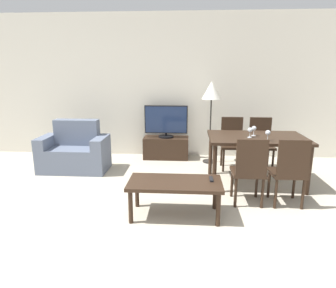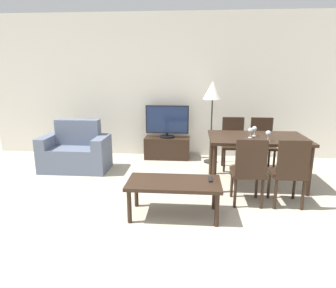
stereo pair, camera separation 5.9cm
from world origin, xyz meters
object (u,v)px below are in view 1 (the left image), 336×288
Objects in this scene: floor_lamp at (211,94)px; wine_glass_right at (250,131)px; dining_table at (257,142)px; dining_chair_far at (261,141)px; tv at (166,121)px; dining_chair_far_left at (232,141)px; tv_stand at (166,148)px; dining_chair_near at (249,169)px; coffee_table at (175,185)px; wine_glass_center at (268,133)px; wine_glass_left at (254,129)px; dining_chair_near_right at (289,169)px; remote_primary at (211,179)px; armchair at (75,152)px.

floor_lamp is 1.30m from wine_glass_right.
dining_chair_far reaches higher than dining_table.
dining_chair_far_left is at bearing -22.59° from tv.
tv_stand is 1.75m from dining_chair_far.
dining_chair_near is 0.76m from wine_glass_right.
tv_stand is 1.35m from floor_lamp.
coffee_table is at bearing -83.29° from tv_stand.
coffee_table is 1.55m from wine_glass_center.
tv reaches higher than wine_glass_left.
dining_table is at bearing 106.14° from wine_glass_center.
tv_stand is 5.84× the size of wine_glass_center.
tv_stand is at bearing 134.12° from wine_glass_right.
wine_glass_center is at bearing -73.86° from dining_table.
wine_glass_left is at bearing -60.90° from floor_lamp.
dining_chair_near_right is (0.48, 0.00, 0.00)m from dining_chair_near.
dining_table is (1.42, -1.24, 0.44)m from tv_stand.
wine_glass_left is (0.68, 1.07, 0.39)m from remote_primary.
floor_lamp is at bearing 115.26° from dining_chair_near_right.
floor_lamp is at bearing 117.48° from wine_glass_center.
armchair is 7.41× the size of remote_primary.
dining_table is at bearing 44.05° from coffee_table.
remote_primary reaches higher than tv_stand.
tv is 1.75m from dining_chair_far.
dining_chair_far is at bearing 72.13° from dining_chair_near.
tv_stand is 1.30m from dining_chair_far_left.
dining_chair_near is at bearing -107.87° from dining_table.
wine_glass_right is at bearing 57.43° from remote_primary.
dining_table is at bearing -39.04° from wine_glass_left.
wine_glass_left is (0.20, 0.79, 0.35)m from dining_chair_near.
tv is at bearing 129.81° from dining_chair_near_right.
dining_chair_near_right reaches higher than remote_primary.
dining_chair_far is 2.03m from remote_primary.
floor_lamp is (-0.36, 0.28, 0.78)m from dining_chair_far_left.
wine_glass_right is at bearing 138.60° from wine_glass_center.
coffee_table is (0.28, -2.35, 0.17)m from tv_stand.
armchair is 1.27× the size of dining_chair_near.
remote_primary is at bearing -150.00° from dining_chair_near.
dining_table is 0.81m from dining_chair_far.
armchair is 2.69m from dining_chair_far_left.
tv is 2.61m from dining_chair_near_right.
dining_chair_near_right is at bearing 16.09° from remote_primary.
dining_chair_near_right reaches higher than coffee_table.
floor_lamp is (-0.60, 1.04, 0.61)m from dining_table.
dining_chair_far is 5.98× the size of wine_glass_right.
wine_glass_center reaches higher than dining_table.
tv is at bearing 96.71° from coffee_table.
wine_glass_left is at bearing 140.96° from dining_table.
armchair is at bearing 138.79° from coffee_table.
tv reaches higher than dining_chair_far.
dining_chair_near is at bearing 21.44° from coffee_table.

